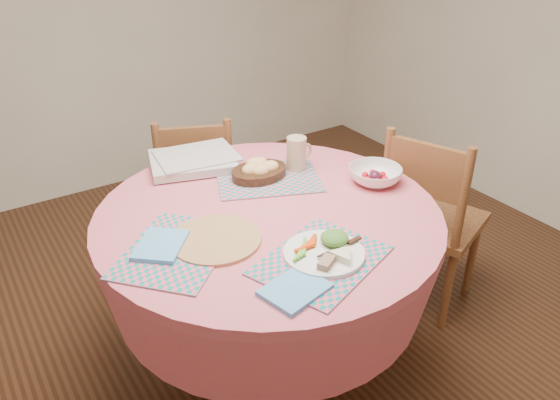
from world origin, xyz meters
The scene contains 15 objects.
ground centered at (0.00, 0.00, 0.00)m, with size 4.00×4.00×0.00m, color #331C0F.
dining_table centered at (0.00, 0.00, 0.56)m, with size 1.24×1.24×0.75m.
chair_right centered at (0.83, -0.03, 0.47)m, with size 0.52×0.53×0.90m.
chair_back centered at (0.09, 0.83, 0.44)m, with size 0.51×0.50×0.85m.
placemat_front centered at (-0.03, -0.35, 0.75)m, with size 0.40×0.30×0.01m, color #177E82.
placemat_left centered at (-0.38, -0.05, 0.75)m, with size 0.40×0.30×0.01m, color #177E82.
placemat_back centered at (0.13, 0.21, 0.75)m, with size 0.40×0.30×0.01m, color #177E82.
wicker_trivet centered at (-0.25, -0.07, 0.76)m, with size 0.30×0.30×0.01m, color olive.
napkin_near centered at (-0.18, -0.43, 0.76)m, with size 0.18×0.14×0.01m, color #579FE2.
napkin_far centered at (-0.41, -0.01, 0.76)m, with size 0.18×0.14×0.01m, color #579FE2.
dinner_plate centered at (0.00, -0.34, 0.77)m, with size 0.25×0.26×0.05m.
bread_bowl centered at (0.11, 0.24, 0.79)m, with size 0.23×0.23×0.08m.
latte_mug centered at (0.28, 0.22, 0.82)m, with size 0.12×0.08×0.14m.
fruit_bowl centered at (0.47, -0.04, 0.78)m, with size 0.23×0.23×0.06m.
newspaper_stack centered at (-0.06, 0.48, 0.78)m, with size 0.40×0.36×0.04m.
Camera 1 is at (-0.88, -1.43, 1.73)m, focal length 35.00 mm.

